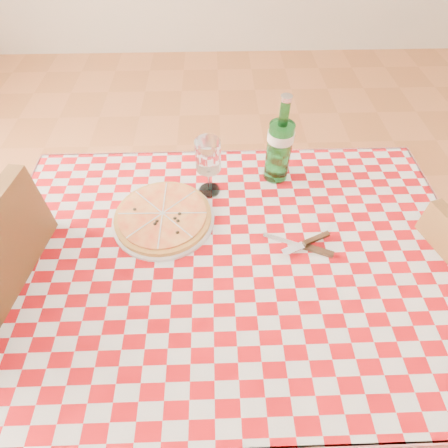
# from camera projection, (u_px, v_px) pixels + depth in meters

# --- Properties ---
(dining_table) EXTENTS (1.20, 0.80, 0.75)m
(dining_table) POSITION_uv_depth(u_px,v_px,m) (231.00, 274.00, 1.02)
(dining_table) COLOR brown
(dining_table) RESTS_ON ground
(tablecloth) EXTENTS (1.30, 0.90, 0.01)m
(tablecloth) POSITION_uv_depth(u_px,v_px,m) (232.00, 256.00, 0.95)
(tablecloth) COLOR #9A090D
(tablecloth) RESTS_ON dining_table
(chair_far) EXTENTS (0.51, 0.51, 0.98)m
(chair_far) POSITION_uv_depth(u_px,v_px,m) (8.00, 320.00, 1.04)
(chair_far) COLOR brown
(chair_far) RESTS_ON ground
(pizza_plate) EXTENTS (0.30, 0.30, 0.04)m
(pizza_plate) POSITION_uv_depth(u_px,v_px,m) (163.00, 216.00, 1.02)
(pizza_plate) COLOR #CB8E43
(pizza_plate) RESTS_ON tablecloth
(water_bottle) EXTENTS (0.10, 0.10, 0.29)m
(water_bottle) POSITION_uv_depth(u_px,v_px,m) (280.00, 140.00, 1.05)
(water_bottle) COLOR #1A6825
(water_bottle) RESTS_ON tablecloth
(wine_glass) EXTENTS (0.09, 0.09, 0.19)m
(wine_glass) POSITION_uv_depth(u_px,v_px,m) (209.00, 168.00, 1.04)
(wine_glass) COLOR silver
(wine_glass) RESTS_ON tablecloth
(cutlery) EXTENTS (0.22, 0.19, 0.02)m
(cutlery) POSITION_uv_depth(u_px,v_px,m) (304.00, 245.00, 0.96)
(cutlery) COLOR silver
(cutlery) RESTS_ON tablecloth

